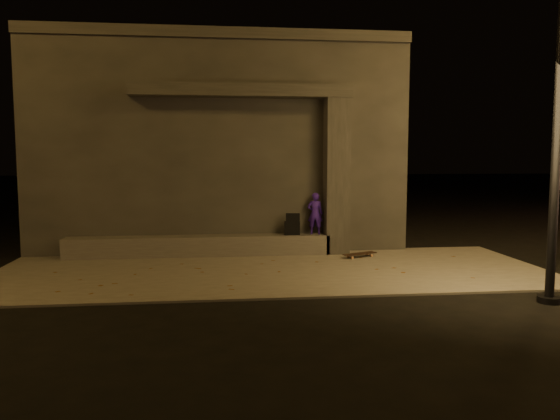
{
  "coord_description": "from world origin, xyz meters",
  "views": [
    {
      "loc": [
        -1.07,
        -8.75,
        2.31
      ],
      "look_at": [
        0.17,
        2.0,
        1.24
      ],
      "focal_mm": 35.0,
      "sensor_mm": 36.0,
      "label": 1
    }
  ],
  "objects": [
    {
      "name": "backpack",
      "position": [
        0.66,
        3.75,
        0.67
      ],
      "size": [
        0.39,
        0.28,
        0.51
      ],
      "rotation": [
        0.0,
        0.0,
        -0.14
      ],
      "color": "black",
      "rests_on": "ledge"
    },
    {
      "name": "skateboarder",
      "position": [
        1.2,
        3.75,
        0.98
      ],
      "size": [
        0.4,
        0.31,
        0.98
      ],
      "primitive_type": "imported",
      "rotation": [
        0.0,
        0.0,
        2.92
      ],
      "color": "#34179B",
      "rests_on": "ledge"
    },
    {
      "name": "ledge",
      "position": [
        -1.5,
        3.75,
        0.27
      ],
      "size": [
        6.0,
        0.55,
        0.45
      ],
      "primitive_type": "cube",
      "color": "#54514C",
      "rests_on": "sidewalk"
    },
    {
      "name": "ground",
      "position": [
        0.0,
        0.0,
        0.0
      ],
      "size": [
        120.0,
        120.0,
        0.0
      ],
      "primitive_type": "plane",
      "color": "black",
      "rests_on": "ground"
    },
    {
      "name": "sidewalk",
      "position": [
        0.0,
        2.0,
        0.02
      ],
      "size": [
        11.0,
        4.4,
        0.04
      ],
      "primitive_type": "cube",
      "color": "#68635C",
      "rests_on": "ground"
    },
    {
      "name": "column",
      "position": [
        1.7,
        3.75,
        1.84
      ],
      "size": [
        0.55,
        0.55,
        3.6
      ],
      "primitive_type": "cube",
      "color": "#33312E",
      "rests_on": "sidewalk"
    },
    {
      "name": "building",
      "position": [
        -1.0,
        6.49,
        2.61
      ],
      "size": [
        9.0,
        5.1,
        5.22
      ],
      "color": "#33312E",
      "rests_on": "ground"
    },
    {
      "name": "canopy",
      "position": [
        -0.5,
        3.8,
        3.78
      ],
      "size": [
        5.0,
        0.7,
        0.28
      ],
      "primitive_type": "cube",
      "color": "#33312E",
      "rests_on": "column"
    },
    {
      "name": "skateboard",
      "position": [
        2.11,
        3.1,
        0.12
      ],
      "size": [
        0.85,
        0.54,
        0.09
      ],
      "rotation": [
        0.0,
        0.0,
        0.42
      ],
      "color": "black",
      "rests_on": "sidewalk"
    }
  ]
}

